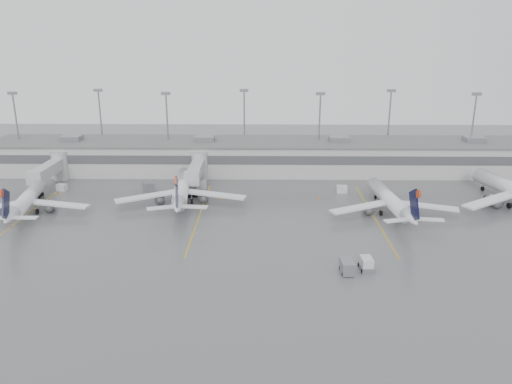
{
  "coord_description": "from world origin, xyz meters",
  "views": [
    {
      "loc": [
        -4.7,
        -70.1,
        34.92
      ],
      "look_at": [
        -6.1,
        24.0,
        5.0
      ],
      "focal_mm": 35.0,
      "sensor_mm": 36.0,
      "label": 1
    }
  ],
  "objects_px": {
    "jet_mid_left": "(181,190)",
    "baggage_tug": "(366,265)",
    "jet_mid_right": "(391,201)",
    "jet_far_left": "(26,200)"
  },
  "relations": [
    {
      "from": "jet_mid_left",
      "to": "baggage_tug",
      "type": "height_order",
      "value": "jet_mid_left"
    },
    {
      "from": "jet_mid_left",
      "to": "jet_far_left",
      "type": "bearing_deg",
      "value": -173.19
    },
    {
      "from": "jet_far_left",
      "to": "jet_mid_right",
      "type": "xyz_separation_m",
      "value": [
        73.66,
        0.63,
        0.07
      ]
    },
    {
      "from": "jet_far_left",
      "to": "jet_mid_right",
      "type": "bearing_deg",
      "value": -9.72
    },
    {
      "from": "jet_mid_left",
      "to": "baggage_tug",
      "type": "distance_m",
      "value": 45.87
    },
    {
      "from": "baggage_tug",
      "to": "jet_mid_right",
      "type": "bearing_deg",
      "value": 66.04
    },
    {
      "from": "jet_mid_right",
      "to": "baggage_tug",
      "type": "height_order",
      "value": "jet_mid_right"
    },
    {
      "from": "jet_mid_left",
      "to": "jet_mid_right",
      "type": "xyz_separation_m",
      "value": [
        43.24,
        -6.21,
        -0.19
      ]
    },
    {
      "from": "jet_mid_right",
      "to": "jet_far_left",
      "type": "bearing_deg",
      "value": 175.88
    },
    {
      "from": "jet_far_left",
      "to": "jet_mid_right",
      "type": "relative_size",
      "value": 0.97
    }
  ]
}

